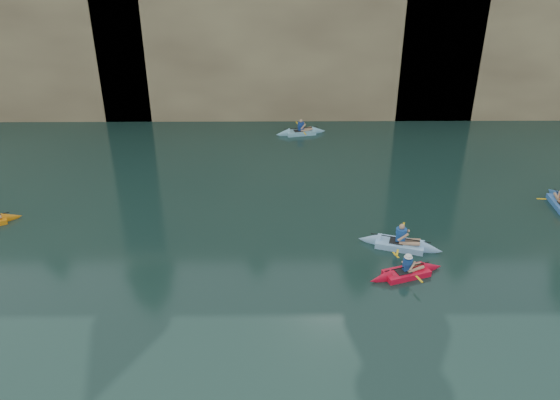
{
  "coord_description": "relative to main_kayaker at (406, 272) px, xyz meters",
  "views": [
    {
      "loc": [
        1.13,
        -12.79,
        11.96
      ],
      "look_at": [
        1.27,
        4.42,
        3.0
      ],
      "focal_mm": 35.0,
      "sensor_mm": 36.0,
      "label": 1
    }
  ],
  "objects": [
    {
      "name": "main_kayaker",
      "position": [
        0.0,
        0.0,
        0.0
      ],
      "size": [
        3.11,
        2.01,
        1.13
      ],
      "rotation": [
        0.0,
        0.0,
        0.33
      ],
      "color": "red",
      "rests_on": "ground"
    },
    {
      "name": "sea_cave_center",
      "position": [
        -10.0,
        17.96,
        1.45
      ],
      "size": [
        3.5,
        1.0,
        3.2
      ],
      "primitive_type": "cube",
      "color": "black",
      "rests_on": "ground"
    },
    {
      "name": "kayaker_ltblue_near",
      "position": [
        0.16,
        1.98,
        0.01
      ],
      "size": [
        3.48,
        2.51,
        1.34
      ],
      "rotation": [
        0.0,
        0.0,
        -0.31
      ],
      "color": "#90C2F1",
      "rests_on": "ground"
    },
    {
      "name": "ground",
      "position": [
        -6.0,
        -3.99,
        -0.15
      ],
      "size": [
        160.0,
        160.0,
        0.0
      ],
      "primitive_type": "plane",
      "color": "black",
      "rests_on": "ground"
    },
    {
      "name": "cliff_slab_center",
      "position": [
        -4.0,
        18.61,
        5.55
      ],
      "size": [
        24.0,
        2.4,
        11.4
      ],
      "primitive_type": "cube",
      "color": "tan",
      "rests_on": "ground"
    },
    {
      "name": "kayaker_ltblue_mid",
      "position": [
        -3.32,
        15.01,
        -0.0
      ],
      "size": [
        3.23,
        2.33,
        1.2
      ],
      "rotation": [
        0.0,
        0.0,
        0.21
      ],
      "color": "#7DB8D1",
      "rests_on": "ground"
    },
    {
      "name": "sea_cave_east",
      "position": [
        4.0,
        17.96,
        2.1
      ],
      "size": [
        5.0,
        1.0,
        4.5
      ],
      "primitive_type": "cube",
      "color": "black",
      "rests_on": "ground"
    },
    {
      "name": "cliff",
      "position": [
        -6.0,
        26.01,
        5.85
      ],
      "size": [
        70.0,
        16.0,
        12.0
      ],
      "primitive_type": "cube",
      "color": "tan",
      "rests_on": "ground"
    }
  ]
}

